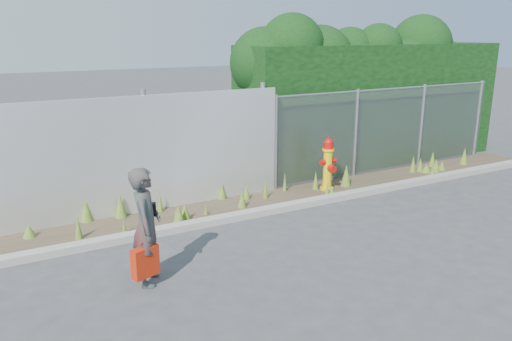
% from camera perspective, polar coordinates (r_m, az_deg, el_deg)
% --- Properties ---
extents(ground, '(80.00, 80.00, 0.00)m').
position_cam_1_polar(ground, '(7.94, 6.85, -9.10)').
color(ground, '#3B3C3E').
rests_on(ground, ground).
extents(curb, '(16.00, 0.22, 0.12)m').
position_cam_1_polar(curb, '(9.32, 0.44, -4.75)').
color(curb, gray).
rests_on(curb, ground).
extents(weed_strip, '(16.00, 1.30, 0.50)m').
position_cam_1_polar(weed_strip, '(9.82, -1.81, -3.29)').
color(weed_strip, '#423425').
rests_on(weed_strip, ground).
extents(corrugated_fence, '(8.50, 0.21, 2.30)m').
position_cam_1_polar(corrugated_fence, '(9.16, -21.48, 0.61)').
color(corrugated_fence, silver).
rests_on(corrugated_fence, ground).
extents(chainlink_fence, '(6.50, 0.07, 2.05)m').
position_cam_1_polar(chainlink_fence, '(12.47, 15.04, 4.58)').
color(chainlink_fence, gray).
rests_on(chainlink_fence, ground).
extents(hedge, '(7.53, 1.85, 3.74)m').
position_cam_1_polar(hedge, '(13.09, 12.33, 9.54)').
color(hedge, black).
rests_on(hedge, ground).
extents(fire_hydrant, '(0.39, 0.35, 1.17)m').
position_cam_1_polar(fire_hydrant, '(10.70, 8.22, 0.65)').
color(fire_hydrant, yellow).
rests_on(fire_hydrant, ground).
extents(woman, '(0.58, 0.69, 1.62)m').
position_cam_1_polar(woman, '(6.81, -12.43, -6.26)').
color(woman, '#0D5851').
rests_on(woman, ground).
extents(red_tote_bag, '(0.37, 0.14, 0.49)m').
position_cam_1_polar(red_tote_bag, '(6.80, -12.55, -10.14)').
color(red_tote_bag, '#AB2709').
extents(black_shoulder_bag, '(0.23, 0.10, 0.17)m').
position_cam_1_polar(black_shoulder_bag, '(6.85, -12.31, -4.39)').
color(black_shoulder_bag, black).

